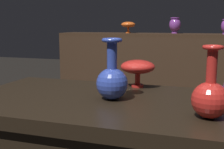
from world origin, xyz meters
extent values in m
cube|color=black|center=(0.00, 0.00, 0.78)|extent=(1.20, 0.64, 0.05)
cube|color=#382619|center=(0.00, 2.20, 0.47)|extent=(2.60, 0.40, 0.95)
cube|color=#382619|center=(0.00, 2.20, 0.97)|extent=(2.60, 0.40, 0.04)
sphere|color=#2D429E|center=(0.00, 0.00, 0.86)|extent=(0.13, 0.13, 0.13)
cylinder|color=#2D429E|center=(0.00, 0.00, 0.98)|extent=(0.04, 0.04, 0.12)
torus|color=#2D429E|center=(0.00, 0.00, 1.03)|extent=(0.08, 0.08, 0.02)
cylinder|color=red|center=(0.04, 0.26, 0.81)|extent=(0.06, 0.06, 0.01)
cylinder|color=red|center=(0.04, 0.26, 0.84)|extent=(0.02, 0.02, 0.05)
ellipsoid|color=red|center=(0.04, 0.26, 0.90)|extent=(0.16, 0.16, 0.07)
sphere|color=red|center=(0.37, -0.13, 0.86)|extent=(0.12, 0.12, 0.12)
cylinder|color=red|center=(0.37, -0.13, 0.97)|extent=(0.03, 0.03, 0.12)
torus|color=red|center=(0.37, -0.13, 1.03)|extent=(0.06, 0.06, 0.01)
cylinder|color=#E55B1E|center=(-0.52, 2.20, 1.00)|extent=(0.06, 0.06, 0.01)
cylinder|color=#E55B1E|center=(-0.52, 2.20, 1.03)|extent=(0.02, 0.02, 0.05)
ellipsoid|color=#E55B1E|center=(-0.52, 2.20, 1.09)|extent=(0.16, 0.16, 0.07)
cylinder|color=#7A388E|center=(0.00, 2.25, 1.00)|extent=(0.07, 0.07, 0.02)
ellipsoid|color=#7A388E|center=(0.00, 2.25, 1.09)|extent=(0.13, 0.13, 0.16)
cylinder|color=#7A388E|center=(0.00, 2.25, 1.16)|extent=(0.10, 0.10, 0.01)
camera|label=1|loc=(0.35, -1.07, 1.10)|focal=46.89mm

